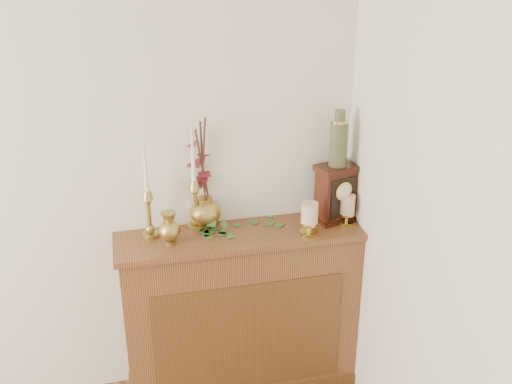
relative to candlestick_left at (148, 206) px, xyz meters
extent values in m
cube|color=brown|center=(0.44, -0.06, -0.64)|extent=(1.20, 0.30, 0.90)
cube|color=brown|center=(0.44, -0.21, -0.69)|extent=(0.96, 0.01, 0.63)
cube|color=brown|center=(0.44, -0.06, -0.18)|extent=(1.24, 0.34, 0.03)
cube|color=brown|center=(0.44, -0.06, -1.06)|extent=(1.23, 0.33, 0.06)
cylinder|color=tan|center=(0.00, 0.00, -0.15)|extent=(0.08, 0.08, 0.02)
sphere|color=tan|center=(0.00, 0.00, -0.12)|extent=(0.05, 0.05, 0.05)
cylinder|color=tan|center=(0.00, 0.00, -0.05)|extent=(0.02, 0.02, 0.14)
sphere|color=tan|center=(0.00, 0.00, 0.03)|extent=(0.04, 0.04, 0.04)
cone|color=tan|center=(0.00, 0.00, 0.06)|extent=(0.05, 0.05, 0.04)
cone|color=silver|center=(0.00, 0.00, 0.20)|extent=(0.02, 0.02, 0.26)
cylinder|color=tan|center=(0.23, 0.04, -0.15)|extent=(0.09, 0.09, 0.02)
sphere|color=tan|center=(0.23, 0.04, -0.12)|extent=(0.05, 0.05, 0.05)
cylinder|color=tan|center=(0.23, 0.04, -0.04)|extent=(0.02, 0.02, 0.15)
sphere|color=tan|center=(0.23, 0.04, 0.04)|extent=(0.04, 0.04, 0.04)
cone|color=tan|center=(0.23, 0.04, 0.07)|extent=(0.06, 0.06, 0.04)
cone|color=silver|center=(0.23, 0.04, 0.23)|extent=(0.02, 0.02, 0.27)
cylinder|color=tan|center=(0.09, -0.09, -0.15)|extent=(0.05, 0.05, 0.02)
sphere|color=tan|center=(0.09, -0.09, -0.09)|extent=(0.10, 0.10, 0.10)
cone|color=tan|center=(0.09, -0.09, -0.02)|extent=(0.07, 0.07, 0.05)
cylinder|color=tan|center=(0.28, 0.05, -0.16)|extent=(0.07, 0.07, 0.01)
ellipsoid|color=tan|center=(0.28, 0.05, -0.09)|extent=(0.16, 0.16, 0.14)
cylinder|color=tan|center=(0.28, 0.05, -0.02)|extent=(0.08, 0.08, 0.03)
cylinder|color=#472819|center=(0.27, 0.06, 0.17)|extent=(0.07, 0.08, 0.38)
cylinder|color=#472819|center=(0.28, 0.06, 0.19)|extent=(0.03, 0.08, 0.41)
cylinder|color=#472819|center=(0.28, 0.06, 0.20)|extent=(0.02, 0.15, 0.43)
cylinder|color=gold|center=(0.76, -0.15, -0.15)|extent=(0.09, 0.09, 0.02)
cylinder|color=gold|center=(0.76, -0.15, -0.13)|extent=(0.02, 0.02, 0.04)
cylinder|color=gold|center=(0.76, -0.15, -0.10)|extent=(0.09, 0.09, 0.01)
cylinder|color=beige|center=(0.76, -0.15, -0.05)|extent=(0.08, 0.08, 0.10)
cylinder|color=#472819|center=(0.76, -0.15, 0.01)|extent=(0.00, 0.00, 0.01)
cylinder|color=gold|center=(0.98, -0.08, -0.15)|extent=(0.09, 0.09, 0.02)
cylinder|color=gold|center=(0.98, -0.08, -0.13)|extent=(0.02, 0.02, 0.04)
cylinder|color=gold|center=(0.98, -0.08, -0.11)|extent=(0.08, 0.08, 0.01)
cylinder|color=beige|center=(0.98, -0.08, -0.05)|extent=(0.08, 0.08, 0.10)
cylinder|color=#472819|center=(0.98, -0.08, 0.00)|extent=(0.00, 0.00, 0.01)
cube|color=#306125|center=(0.47, -0.02, -0.16)|extent=(0.05, 0.05, 0.00)
cube|color=#306125|center=(0.48, -0.04, -0.16)|extent=(0.04, 0.05, 0.00)
cube|color=#306125|center=(0.50, 0.00, -0.16)|extent=(0.05, 0.04, 0.00)
cube|color=#306125|center=(0.51, -0.03, -0.16)|extent=(0.06, 0.05, 0.00)
cube|color=#306125|center=(0.28, -0.08, -0.16)|extent=(0.06, 0.06, 0.00)
cube|color=#306125|center=(0.62, -0.01, -0.16)|extent=(0.06, 0.06, 0.00)
cube|color=#306125|center=(0.45, -0.06, -0.16)|extent=(0.04, 0.05, 0.00)
cube|color=#306125|center=(0.33, -0.02, -0.16)|extent=(0.04, 0.05, 0.00)
cube|color=#306125|center=(0.25, -0.07, -0.16)|extent=(0.05, 0.04, 0.00)
cube|color=#306125|center=(0.42, -0.04, -0.16)|extent=(0.04, 0.05, 0.00)
cube|color=#306125|center=(0.45, -0.04, -0.16)|extent=(0.05, 0.04, 0.00)
cube|color=#306125|center=(0.28, -0.06, -0.16)|extent=(0.06, 0.06, 0.00)
cube|color=#306125|center=(0.33, 0.04, -0.16)|extent=(0.06, 0.06, 0.00)
cube|color=#306125|center=(0.30, -0.02, -0.12)|extent=(0.05, 0.04, 0.02)
cube|color=#306125|center=(0.35, -0.08, -0.10)|extent=(0.05, 0.04, 0.02)
cube|color=#306125|center=(0.59, -0.03, -0.11)|extent=(0.03, 0.04, 0.02)
cube|color=#38140B|center=(0.93, -0.02, -0.15)|extent=(0.23, 0.19, 0.02)
cube|color=#38140B|center=(0.93, -0.02, -0.02)|extent=(0.20, 0.16, 0.26)
cube|color=#38140B|center=(0.93, -0.02, 0.12)|extent=(0.23, 0.19, 0.03)
cube|color=black|center=(0.95, -0.08, -0.02)|extent=(0.14, 0.04, 0.21)
cylinder|color=gold|center=(0.95, -0.09, 0.02)|extent=(0.09, 0.04, 0.10)
cylinder|color=silver|center=(0.95, -0.09, 0.02)|extent=(0.07, 0.02, 0.07)
sphere|color=gold|center=(0.95, -0.08, -0.09)|extent=(0.03, 0.03, 0.03)
cylinder|color=#1B372B|center=(0.93, -0.02, 0.24)|extent=(0.09, 0.09, 0.22)
cylinder|color=#1B372B|center=(0.93, -0.02, 0.38)|extent=(0.05, 0.05, 0.07)
cylinder|color=tan|center=(0.93, -0.02, 0.36)|extent=(0.06, 0.06, 0.02)
camera|label=1|loc=(-0.08, -2.62, 1.21)|focal=42.00mm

